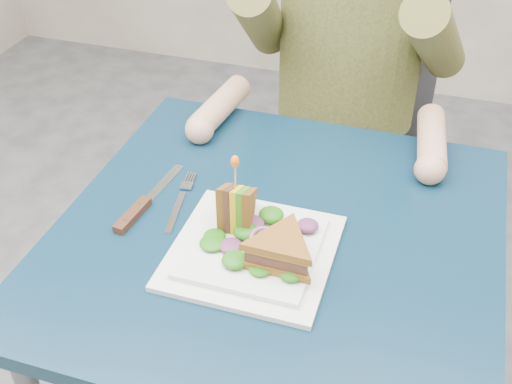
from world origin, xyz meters
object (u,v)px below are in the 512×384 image
(knife, at_px, (139,209))
(sandwich_upright, at_px, (236,207))
(sandwich_flat, at_px, (281,251))
(diner, at_px, (353,3))
(fork, at_px, (180,202))
(chair, at_px, (348,122))
(plate, at_px, (253,250))
(table, at_px, (277,264))

(knife, bearing_deg, sandwich_upright, -0.14)
(sandwich_flat, height_order, sandwich_upright, sandwich_upright)
(diner, height_order, sandwich_upright, diner)
(fork, height_order, knife, knife)
(chair, distance_m, knife, 0.80)
(plate, bearing_deg, chair, 88.42)
(chair, relative_size, plate, 3.58)
(table, relative_size, knife, 3.38)
(chair, height_order, sandwich_upright, chair)
(chair, bearing_deg, plate, -91.58)
(diner, height_order, sandwich_flat, diner)
(table, distance_m, fork, 0.21)
(table, distance_m, sandwich_flat, 0.16)
(table, relative_size, sandwich_flat, 5.56)
(sandwich_upright, xyz_separation_m, knife, (-0.18, 0.00, -0.05))
(sandwich_flat, xyz_separation_m, sandwich_upright, (-0.10, 0.07, 0.01))
(sandwich_flat, height_order, fork, sandwich_flat)
(fork, bearing_deg, chair, 74.82)
(diner, bearing_deg, table, -90.00)
(plate, xyz_separation_m, fork, (-0.17, 0.09, -0.01))
(table, height_order, sandwich_upright, sandwich_upright)
(chair, height_order, plate, chair)
(chair, distance_m, fork, 0.75)
(diner, relative_size, plate, 2.87)
(table, bearing_deg, plate, -106.76)
(plate, bearing_deg, knife, 168.69)
(sandwich_upright, relative_size, knife, 0.57)
(sandwich_flat, bearing_deg, chair, 92.36)
(fork, bearing_deg, sandwich_flat, -27.04)
(plate, xyz_separation_m, sandwich_upright, (-0.04, 0.05, 0.05))
(diner, distance_m, plate, 0.69)
(chair, height_order, knife, chair)
(sandwich_flat, relative_size, fork, 0.75)
(table, height_order, fork, fork)
(table, relative_size, sandwich_upright, 5.98)
(diner, xyz_separation_m, sandwich_upright, (-0.06, -0.63, -0.13))
(plate, height_order, sandwich_upright, sandwich_upright)
(table, relative_size, diner, 1.01)
(diner, bearing_deg, chair, 90.00)
(diner, distance_m, sandwich_upright, 0.64)
(plate, height_order, knife, plate)
(chair, height_order, fork, chair)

